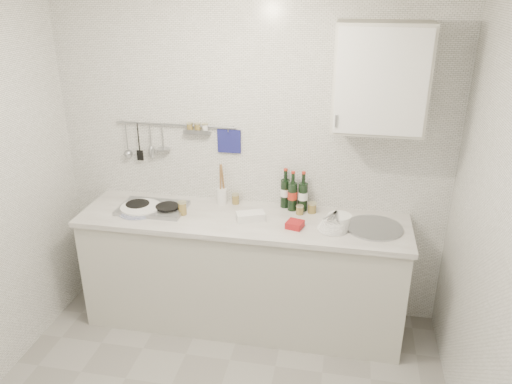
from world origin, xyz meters
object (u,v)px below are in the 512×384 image
at_px(wine_bottles, 294,190).
at_px(utensil_crock, 222,194).
at_px(wall_cabinet, 380,78).
at_px(plate_stack_sink, 336,223).
at_px(plate_stack_hob, 140,209).

distance_m(wine_bottles, utensil_crock, 0.56).
xyz_separation_m(wall_cabinet, wine_bottles, (-0.55, 0.10, -0.87)).
bearing_deg(plate_stack_sink, utensil_crock, 162.52).
distance_m(wall_cabinet, plate_stack_sink, 1.02).
height_order(plate_stack_hob, wine_bottles, wine_bottles).
height_order(wall_cabinet, utensil_crock, wall_cabinet).
xyz_separation_m(wine_bottles, utensil_crock, (-0.56, -0.00, -0.08)).
distance_m(plate_stack_sink, wine_bottles, 0.45).
bearing_deg(utensil_crock, wine_bottles, 0.18).
bearing_deg(wine_bottles, plate_stack_sink, -40.39).
xyz_separation_m(wall_cabinet, utensil_crock, (-1.11, 0.10, -0.95)).
xyz_separation_m(plate_stack_hob, plate_stack_sink, (1.47, -0.02, 0.03)).
height_order(wall_cabinet, plate_stack_hob, wall_cabinet).
distance_m(wall_cabinet, wine_bottles, 1.04).
bearing_deg(plate_stack_sink, wine_bottles, 139.61).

